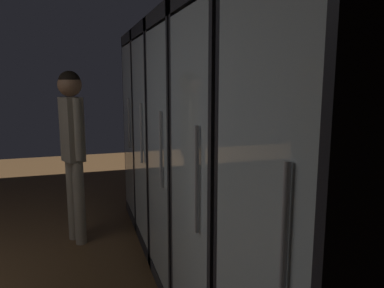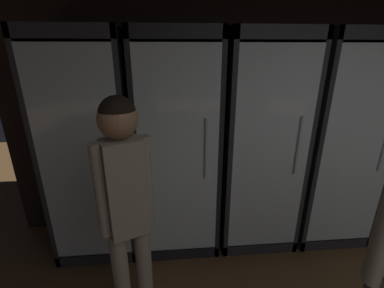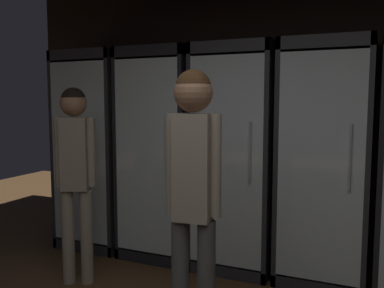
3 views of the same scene
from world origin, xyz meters
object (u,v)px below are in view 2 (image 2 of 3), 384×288
(cooler_far_left, at_px, (94,151))
(cooler_left, at_px, (177,148))
(cooler_right, at_px, (333,143))
(shopper_near, at_px, (126,199))
(cooler_center, at_px, (257,145))

(cooler_far_left, distance_m, cooler_left, 0.76)
(cooler_right, relative_size, shopper_near, 1.24)
(cooler_far_left, xyz_separation_m, cooler_left, (0.76, 0.00, -0.00))
(cooler_right, bearing_deg, cooler_center, 179.86)
(cooler_center, bearing_deg, cooler_far_left, -179.91)
(cooler_far_left, xyz_separation_m, cooler_right, (2.29, 0.00, 0.01))
(cooler_center, xyz_separation_m, cooler_right, (0.76, -0.00, 0.00))
(cooler_far_left, relative_size, cooler_center, 1.00)
(cooler_left, xyz_separation_m, shopper_near, (-0.33, -0.91, 0.04))
(cooler_right, xyz_separation_m, shopper_near, (-1.86, -0.91, 0.03))
(cooler_left, height_order, cooler_center, same)
(cooler_center, relative_size, cooler_right, 1.00)
(cooler_center, xyz_separation_m, shopper_near, (-1.10, -0.91, 0.03))
(cooler_far_left, bearing_deg, cooler_left, 0.12)
(cooler_far_left, height_order, cooler_left, same)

